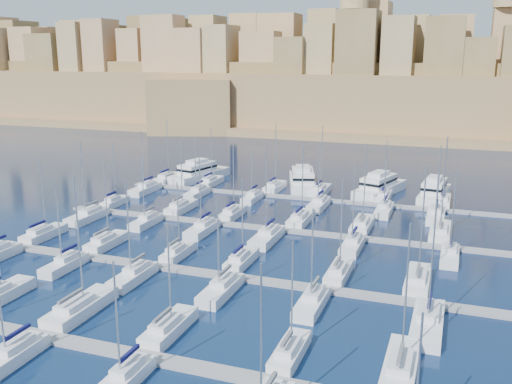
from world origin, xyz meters
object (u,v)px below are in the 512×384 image
at_px(sailboat_2, 80,308).
at_px(motor_yacht_d, 434,191).
at_px(motor_yacht_a, 199,173).
at_px(motor_yacht_b, 302,180).
at_px(sailboat_4, 290,352).
at_px(motor_yacht_c, 379,186).

distance_m(sailboat_2, motor_yacht_d, 77.24).
height_order(motor_yacht_a, motor_yacht_b, same).
height_order(sailboat_4, motor_yacht_c, sailboat_4).
bearing_deg(sailboat_2, sailboat_4, -2.97).
distance_m(motor_yacht_a, motor_yacht_b, 25.17).
bearing_deg(motor_yacht_a, sailboat_2, -75.45).
relative_size(sailboat_2, motor_yacht_d, 1.04).
height_order(sailboat_2, motor_yacht_b, sailboat_2).
xyz_separation_m(sailboat_2, motor_yacht_b, (7.13, 70.03, 0.95)).
distance_m(motor_yacht_b, motor_yacht_d, 28.20).
bearing_deg(motor_yacht_d, motor_yacht_c, 175.77).
height_order(sailboat_2, motor_yacht_c, sailboat_2).
height_order(motor_yacht_b, motor_yacht_d, same).
height_order(motor_yacht_a, motor_yacht_c, same).
distance_m(motor_yacht_b, motor_yacht_c, 16.99).
xyz_separation_m(sailboat_4, motor_yacht_d, (9.87, 70.02, 1.01)).
height_order(motor_yacht_b, motor_yacht_c, same).
distance_m(sailboat_2, motor_yacht_b, 70.40).
bearing_deg(sailboat_4, motor_yacht_a, 121.55).
xyz_separation_m(sailboat_2, sailboat_4, (25.43, -1.32, -0.06)).
bearing_deg(sailboat_4, sailboat_2, 177.03).
distance_m(sailboat_2, sailboat_4, 25.46).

